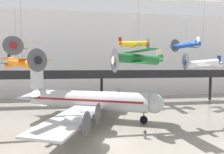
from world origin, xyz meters
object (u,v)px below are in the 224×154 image
Objects in this scene: suspended_plane_blue_trainer at (186,45)px; suspended_plane_cream_biplane at (16,47)px; suspended_plane_green_biplane at (138,59)px; suspended_plane_yellow_lowwing at (134,44)px; airliner_silver_main at (88,100)px; suspended_plane_orange_highwing at (22,63)px; suspended_plane_white_twin at (202,63)px; stanchion_barrier at (156,136)px; info_sign_pedestal at (145,135)px.

suspended_plane_cream_biplane is (-34.70, -3.35, -1.16)m from suspended_plane_blue_trainer.
suspended_plane_green_biplane is 1.27× the size of suspended_plane_cream_biplane.
suspended_plane_yellow_lowwing is 24.44m from suspended_plane_cream_biplane.
suspended_plane_orange_highwing is at bearing -113.39° from airliner_silver_main.
suspended_plane_white_twin is (30.38, -8.78, -3.07)m from suspended_plane_cream_biplane.
suspended_plane_cream_biplane is 8.18× the size of stanchion_barrier.
suspended_plane_orange_highwing is at bearing 11.02° from suspended_plane_white_twin.
suspended_plane_cream_biplane is at bearing -9.70° from suspended_plane_white_twin.
suspended_plane_blue_trainer is 19.48m from suspended_plane_green_biplane.
suspended_plane_yellow_lowwing reaches higher than airliner_silver_main.
suspended_plane_green_biplane is at bearing 111.35° from suspended_plane_blue_trainer.
stanchion_barrier is (-1.68, -18.54, -14.43)m from suspended_plane_yellow_lowwing.
suspended_plane_cream_biplane is at bearing 76.67° from suspended_plane_blue_trainer.
airliner_silver_main is 3.56× the size of suspended_plane_blue_trainer.
airliner_silver_main is 2.76× the size of suspended_plane_white_twin.
suspended_plane_blue_trainer is at bearing -13.31° from suspended_plane_yellow_lowwing.
airliner_silver_main is 2.76× the size of suspended_plane_orange_highwing.
suspended_plane_cream_biplane is 28.01m from stanchion_barrier.
suspended_plane_white_twin is at bearing -63.27° from suspended_plane_yellow_lowwing.
suspended_plane_cream_biplane reaches higher than suspended_plane_green_biplane.
airliner_silver_main is 18.11m from suspended_plane_yellow_lowwing.
suspended_plane_yellow_lowwing reaches higher than suspended_plane_orange_highwing.
suspended_plane_blue_trainer reaches higher than airliner_silver_main.
suspended_plane_yellow_lowwing is (-11.21, 3.18, 0.45)m from suspended_plane_blue_trainer.
airliner_silver_main is 3.33× the size of suspended_plane_yellow_lowwing.
suspended_plane_green_biplane is 1.03× the size of suspended_plane_white_twin.
airliner_silver_main is 27.96× the size of stanchion_barrier.
stanchion_barrier is at bearing -25.37° from airliner_silver_main.
suspended_plane_green_biplane is at bearing 43.39° from suspended_plane_orange_highwing.
suspended_plane_white_twin is (-4.32, -12.14, -4.23)m from suspended_plane_blue_trainer.
suspended_plane_green_biplane reaches higher than airliner_silver_main.
suspended_plane_green_biplane is (-3.42, -15.54, -4.01)m from suspended_plane_yellow_lowwing.
airliner_silver_main is 25.26m from suspended_plane_blue_trainer.
suspended_plane_blue_trainer is 0.96× the size of suspended_plane_cream_biplane.
stanchion_barrier is at bearing -18.64° from info_sign_pedestal.
info_sign_pedestal is at bearing 84.63° from suspended_plane_green_biplane.
suspended_plane_yellow_lowwing is 1.03× the size of suspended_plane_cream_biplane.
suspended_plane_green_biplane is 10.70m from info_sign_pedestal.
suspended_plane_yellow_lowwing reaches higher than suspended_plane_cream_biplane.
info_sign_pedestal is at bearing -30.18° from airliner_silver_main.
suspended_plane_orange_highwing is 33.35m from suspended_plane_blue_trainer.
suspended_plane_orange_highwing is 8.81× the size of info_sign_pedestal.
suspended_plane_orange_highwing is at bearing 10.59° from suspended_plane_cream_biplane.
suspended_plane_green_biplane is at bearing 79.46° from info_sign_pedestal.
suspended_plane_white_twin is (6.89, -15.31, -4.69)m from suspended_plane_yellow_lowwing.
suspended_plane_cream_biplane is (-23.49, -6.53, -1.62)m from suspended_plane_yellow_lowwing.
suspended_plane_yellow_lowwing is 23.57m from info_sign_pedestal.
suspended_plane_blue_trainer is 13.56m from suspended_plane_white_twin.
suspended_plane_blue_trainer reaches higher than suspended_plane_white_twin.
suspended_plane_cream_biplane reaches higher than airliner_silver_main.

